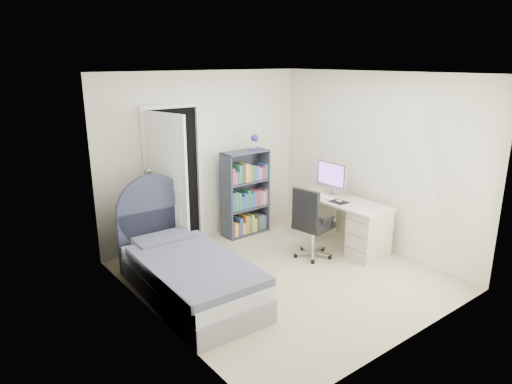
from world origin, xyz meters
TOP-DOWN VIEW (x-y plane):
  - room_shell at (0.00, 0.00)m, footprint 3.50×3.70m
  - door at (-0.75, 1.52)m, footprint 0.92×0.81m
  - bed at (-1.20, 0.32)m, footprint 1.05×2.09m
  - nightstand at (-1.02, 1.54)m, footprint 0.40×0.40m
  - floor_lamp at (-1.02, 1.65)m, footprint 0.18×0.18m
  - bookcase at (0.51, 1.47)m, footprint 0.74×0.32m
  - desk at (1.30, 0.22)m, footprint 0.58×1.46m
  - office_chair at (0.64, 0.17)m, footprint 0.54×0.56m

SIDE VIEW (x-z plane):
  - bed at x=-1.20m, z-range -0.35..0.92m
  - nightstand at x=-1.02m, z-range 0.09..0.68m
  - desk at x=1.30m, z-range -0.21..0.99m
  - floor_lamp at x=-1.02m, z-range -0.11..1.13m
  - office_chair at x=0.64m, z-range 0.05..1.06m
  - bookcase at x=0.51m, z-range -0.17..1.39m
  - door at x=-0.75m, z-range 0.00..2.06m
  - room_shell at x=0.00m, z-range -0.05..2.55m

